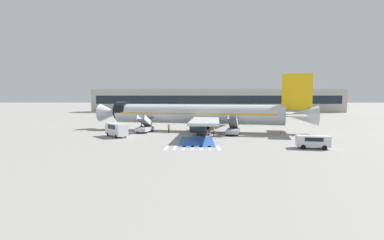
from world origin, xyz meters
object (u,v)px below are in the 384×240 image
Objects in this scene: fuel_tanker at (220,116)px; boarding_stairs_aft at (233,130)px; ground_crew_0 at (169,128)px; ground_crew_1 at (214,130)px; service_van_0 at (313,141)px; baggage_cart at (204,133)px; traffic_cone_0 at (281,132)px; service_van_1 at (116,129)px; airliner at (200,114)px; terminal_building at (217,101)px; boarding_stairs_forward at (145,128)px.

boarding_stairs_aft is at bearing 4.25° from fuel_tanker.
ground_crew_1 is (8.57, -4.10, 0.00)m from ground_crew_0.
service_van_0 is 2.68× the size of ground_crew_0.
baggage_cart is 14.99m from traffic_cone_0.
ground_crew_1 is at bearing -112.46° from baggage_cart.
baggage_cart is (15.46, 2.92, -1.15)m from service_van_1.
terminal_building is (9.04, 78.76, 1.72)m from airliner.
baggage_cart is at bearing -6.11° from boarding_stairs_forward.
boarding_stairs_aft is 0.05× the size of terminal_building.
fuel_tanker is 29.58m from ground_crew_1.
traffic_cone_0 is (9.55, -26.17, -1.31)m from fuel_tanker.
terminal_building reaches higher than fuel_tanker.
boarding_stairs_aft reaches higher than service_van_1.
service_van_0 is 32.14m from service_van_1.
boarding_stairs_forward is 83.64m from terminal_building.
traffic_cone_0 is (15.50, -4.07, -3.15)m from airliner.
ground_crew_1 is (-3.47, -29.36, -0.65)m from fuel_tanker.
ground_crew_0 is 0.02× the size of terminal_building.
terminal_building reaches higher than baggage_cart.
boarding_stairs_forward is 1.19× the size of service_van_0.
boarding_stairs_aft is 3.19× the size of ground_crew_0.
terminal_building is at bearing 99.85° from boarding_stairs_aft.
service_van_1 is 15.77m from baggage_cart.
ground_crew_0 is at bearing 179.11° from boarding_stairs_aft.
ground_crew_1 is 13.42m from traffic_cone_0.
airliner is 6.93m from baggage_cart.
ground_crew_0 is 83.42m from terminal_building.
ground_crew_0 is 9.50m from ground_crew_1.
boarding_stairs_aft is (6.09, -5.91, -2.51)m from airliner.
airliner is 8.23× the size of service_van_1.
boarding_stairs_aft is (17.04, -3.57, 0.04)m from boarding_stairs_forward.
service_van_1 is 0.05× the size of terminal_building.
terminal_building is (3.09, 56.66, 3.55)m from fuel_tanker.
service_van_0 is 6.85× the size of traffic_cone_0.
terminal_building reaches higher than boarding_stairs_forward.
service_van_1 is 3.16× the size of ground_crew_0.
airliner reaches higher than service_van_0.
ground_crew_0 is (-12.19, 2.75, 0.01)m from boarding_stairs_aft.
traffic_cone_0 is at bearing -85.54° from terminal_building.
terminal_building is at bearing -167.54° from ground_crew_1.
service_van_0 is 1.64× the size of baggage_cart.
ground_crew_0 is at bearing 76.51° from baggage_cart.
ground_crew_0 is (4.85, -0.82, 0.05)m from boarding_stairs_forward.
traffic_cone_0 is (9.41, 1.84, -0.64)m from boarding_stairs_aft.
airliner reaches higher than boarding_stairs_aft.
boarding_stairs_forward reaches higher than fuel_tanker.
traffic_cone_0 is 83.23m from terminal_building.
ground_crew_1 is (-12.73, 13.25, -0.08)m from service_van_0.
ground_crew_0 is at bearing 174.52° from service_van_1.
service_van_0 reaches higher than baggage_cart.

